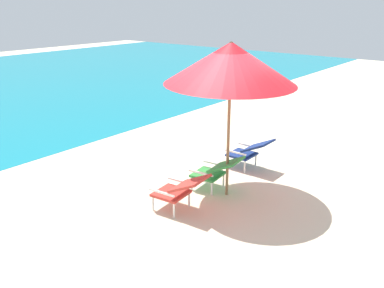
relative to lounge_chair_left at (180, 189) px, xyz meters
name	(u,v)px	position (x,y,z in m)	size (l,w,h in m)	color
ground_plane	(76,142)	(1.06, 4.30, -0.40)	(40.00, 40.00, 0.00)	beige
lounge_chair_left	(180,189)	(0.00, 0.00, 0.00)	(0.63, 0.93, 0.68)	red
lounge_chair_center	(216,170)	(1.01, 0.00, 0.00)	(0.64, 0.93, 0.68)	#338E3D
lounge_chair_right	(249,150)	(2.26, 0.07, 0.00)	(0.56, 0.88, 0.68)	navy
beach_umbrella_center	(231,63)	(0.99, -0.25, 1.93)	(2.39, 2.40, 2.69)	olive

